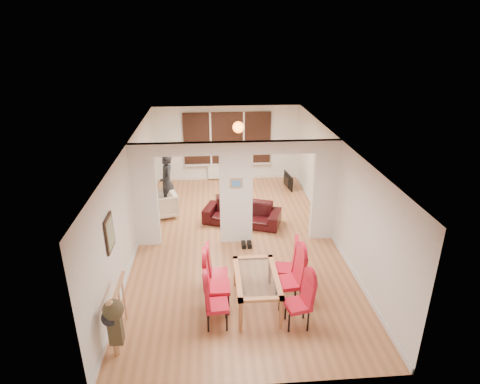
{
  "coord_description": "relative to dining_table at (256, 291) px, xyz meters",
  "views": [
    {
      "loc": [
        -0.6,
        -9.0,
        5.09
      ],
      "look_at": [
        0.14,
        0.6,
        1.08
      ],
      "focal_mm": 30.0,
      "sensor_mm": 36.0,
      "label": 1
    }
  ],
  "objects": [
    {
      "name": "pendant_light",
      "position": [
        0.08,
        5.92,
        1.81
      ],
      "size": [
        0.36,
        0.36,
        0.36
      ],
      "primitive_type": "sphere",
      "color": "orange",
      "rests_on": "room_walls"
    },
    {
      "name": "bottle",
      "position": [
        -0.19,
        4.89,
        0.03
      ],
      "size": [
        0.08,
        0.08,
        0.3
      ],
      "primitive_type": "cylinder",
      "color": "#143F19",
      "rests_on": "coffee_table"
    },
    {
      "name": "dining_chair_lc",
      "position": [
        -0.74,
        0.5,
        0.16
      ],
      "size": [
        0.42,
        0.42,
        1.01
      ],
      "primitive_type": null,
      "rotation": [
        0.0,
        0.0,
        -0.04
      ],
      "color": "#B71226",
      "rests_on": "floor"
    },
    {
      "name": "person",
      "position": [
        -2.09,
        4.58,
        0.53
      ],
      "size": [
        0.72,
        0.56,
        1.75
      ],
      "primitive_type": "imported",
      "rotation": [
        0.0,
        0.0,
        -1.32
      ],
      "color": "black",
      "rests_on": "floor"
    },
    {
      "name": "radiator",
      "position": [
        -0.22,
        7.02,
        -0.04
      ],
      "size": [
        1.4,
        0.08,
        0.5
      ],
      "primitive_type": "cube",
      "color": "white",
      "rests_on": "floor"
    },
    {
      "name": "stair_newel",
      "position": [
        -2.47,
        -0.58,
        0.21
      ],
      "size": [
        0.4,
        1.2,
        1.1
      ],
      "primitive_type": null,
      "color": "tan",
      "rests_on": "floor"
    },
    {
      "name": "dining_table",
      "position": [
        0.0,
        0.0,
        0.0
      ],
      "size": [
        0.82,
        1.46,
        0.69
      ],
      "primitive_type": null,
      "color": "#AE6C40",
      "rests_on": "floor"
    },
    {
      "name": "bay_window_blinds",
      "position": [
        -0.22,
        7.06,
        1.16
      ],
      "size": [
        3.0,
        0.08,
        1.8
      ],
      "primitive_type": "cube",
      "color": "black",
      "rests_on": "room_walls"
    },
    {
      "name": "dining_chair_lb",
      "position": [
        -0.75,
        -0.04,
        0.24
      ],
      "size": [
        0.47,
        0.47,
        1.18
      ],
      "primitive_type": null,
      "rotation": [
        0.0,
        0.0,
        -0.01
      ],
      "color": "#B71226",
      "rests_on": "floor"
    },
    {
      "name": "armchair",
      "position": [
        -2.22,
        4.2,
        0.01
      ],
      "size": [
        0.95,
        0.96,
        0.71
      ],
      "primitive_type": "imported",
      "rotation": [
        0.0,
        0.0,
        -1.29
      ],
      "color": "beige",
      "rests_on": "floor"
    },
    {
      "name": "television",
      "position": [
        1.7,
        6.06,
        -0.1
      ],
      "size": [
        0.87,
        0.22,
        0.49
      ],
      "primitive_type": "imported",
      "rotation": [
        0.0,
        0.0,
        1.7
      ],
      "color": "black",
      "rests_on": "floor"
    },
    {
      "name": "pillar_photo",
      "position": [
        -0.22,
        2.52,
        1.26
      ],
      "size": [
        0.3,
        0.03,
        0.25
      ],
      "primitive_type": "cube",
      "color": "#4C8CD8",
      "rests_on": "divider_wall"
    },
    {
      "name": "floor",
      "position": [
        -0.22,
        2.62,
        -0.34
      ],
      "size": [
        5.0,
        9.0,
        0.01
      ],
      "primitive_type": "cube",
      "color": "#B37348",
      "rests_on": "ground"
    },
    {
      "name": "dining_chair_rb",
      "position": [
        0.62,
        0.0,
        0.25
      ],
      "size": [
        0.53,
        0.53,
        1.19
      ],
      "primitive_type": null,
      "rotation": [
        0.0,
        0.0,
        0.12
      ],
      "color": "#B71226",
      "rests_on": "floor"
    },
    {
      "name": "coffee_table",
      "position": [
        -0.2,
        4.92,
        -0.23
      ],
      "size": [
        1.04,
        0.63,
        0.23
      ],
      "primitive_type": null,
      "rotation": [
        0.0,
        0.0,
        0.15
      ],
      "color": "#321911",
      "rests_on": "floor"
    },
    {
      "name": "shoes",
      "position": [
        0.02,
        2.27,
        -0.29
      ],
      "size": [
        0.25,
        0.27,
        0.1
      ],
      "primitive_type": null,
      "color": "black",
      "rests_on": "floor"
    },
    {
      "name": "divider_wall",
      "position": [
        -0.22,
        2.62,
        0.96
      ],
      "size": [
        5.0,
        0.18,
        2.6
      ],
      "primitive_type": "cube",
      "color": "white",
      "rests_on": "floor"
    },
    {
      "name": "sofa",
      "position": [
        0.01,
        3.57,
        -0.04
      ],
      "size": [
        2.24,
        1.44,
        0.61
      ],
      "primitive_type": "imported",
      "rotation": [
        0.0,
        0.0,
        -0.33
      ],
      "color": "black",
      "rests_on": "floor"
    },
    {
      "name": "dining_chair_ra",
      "position": [
        0.67,
        -0.61,
        0.18
      ],
      "size": [
        0.51,
        0.51,
        1.06
      ],
      "primitive_type": null,
      "rotation": [
        0.0,
        0.0,
        0.23
      ],
      "color": "#B71226",
      "rests_on": "floor"
    },
    {
      "name": "dining_chair_la",
      "position": [
        -0.77,
        -0.5,
        0.17
      ],
      "size": [
        0.44,
        0.44,
        1.03
      ],
      "primitive_type": null,
      "rotation": [
        0.0,
        0.0,
        0.07
      ],
      "color": "#B71226",
      "rests_on": "floor"
    },
    {
      "name": "room_walls",
      "position": [
        -0.22,
        2.62,
        0.96
      ],
      "size": [
        5.0,
        9.0,
        2.6
      ],
      "primitive_type": null,
      "color": "silver",
      "rests_on": "floor"
    },
    {
      "name": "dining_chair_rc",
      "position": [
        0.66,
        0.55,
        0.19
      ],
      "size": [
        0.5,
        0.5,
        1.06
      ],
      "primitive_type": null,
      "rotation": [
        0.0,
        0.0,
        -0.2
      ],
      "color": "#B71226",
      "rests_on": "floor"
    },
    {
      "name": "wall_poster",
      "position": [
        -2.69,
        0.22,
        1.26
      ],
      "size": [
        0.04,
        0.52,
        0.67
      ],
      "primitive_type": "cube",
      "color": "gray",
      "rests_on": "room_walls"
    },
    {
      "name": "bowl",
      "position": [
        -0.44,
        4.86,
        -0.09
      ],
      "size": [
        0.21,
        0.21,
        0.05
      ],
      "primitive_type": "imported",
      "color": "#321911",
      "rests_on": "coffee_table"
    }
  ]
}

